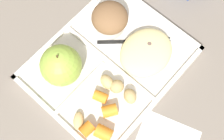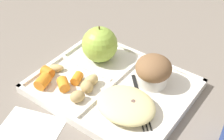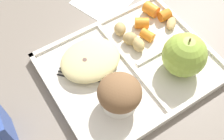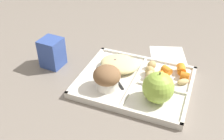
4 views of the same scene
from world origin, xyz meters
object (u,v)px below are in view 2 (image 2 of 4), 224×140
Objects in this scene: plastic_fork at (141,104)px; green_apple at (100,44)px; lunch_tray at (113,87)px; bran_muffin at (153,71)px.

green_apple is at bearing 155.91° from plastic_fork.
green_apple is at bearing 144.26° from lunch_tray.
lunch_tray is 0.10m from bran_muffin.
bran_muffin is (0.07, 0.06, 0.04)m from lunch_tray.
plastic_fork is (0.17, -0.07, -0.04)m from green_apple.
bran_muffin is 0.62× the size of plastic_fork.
bran_muffin reaches higher than lunch_tray.
lunch_tray is at bearing -139.09° from bran_muffin.
green_apple is 0.72× the size of plastic_fork.
plastic_fork is at bearing -24.09° from green_apple.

